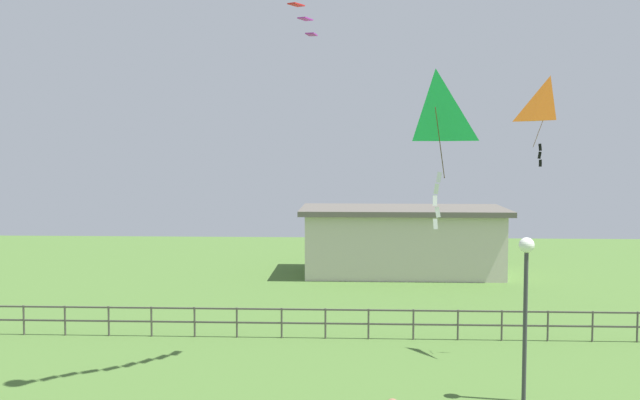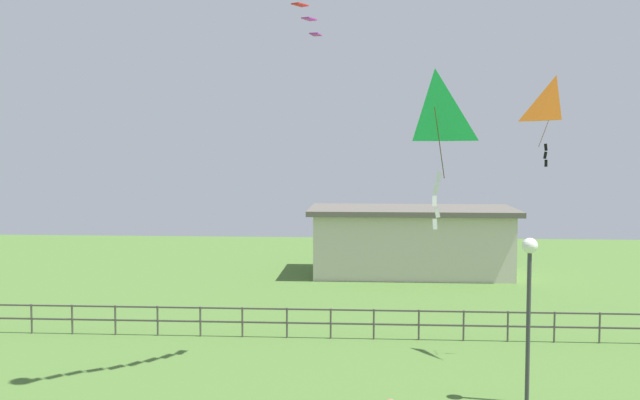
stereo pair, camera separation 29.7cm
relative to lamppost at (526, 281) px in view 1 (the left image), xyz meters
The scene contains 5 objects.
lamppost is the anchor object (origin of this frame).
kite_0 5.65m from the lamppost, 126.09° to the right, with size 1.08×0.90×2.95m.
kite_3 5.95m from the lamppost, 69.42° to the left, with size 1.17×1.28×2.46m.
waterfront_railing 6.94m from the lamppost, 123.22° to the left, with size 36.06×0.06×0.95m.
pavilion_building 17.63m from the lamppost, 95.63° to the left, with size 9.51×4.88×3.13m.
Camera 1 is at (-0.67, -8.77, 5.95)m, focal length 41.81 mm.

